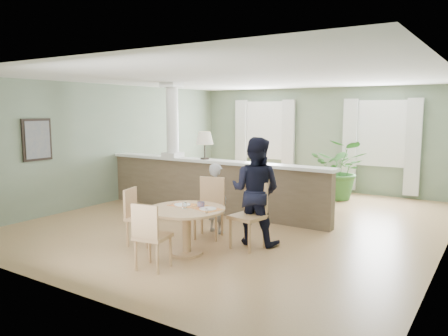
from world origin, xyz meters
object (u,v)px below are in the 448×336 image
Objects in this scene: dining_table at (187,218)px; man_person at (256,191)px; child_person at (216,198)px; chair_side at (137,214)px; chair_far_boy at (210,204)px; houseplant at (341,170)px; chair_near at (150,233)px; chair_far_man at (251,212)px; sofa at (252,185)px.

man_person reaches higher than dining_table.
dining_table is 1.22m from child_person.
chair_far_boy is at bearing -53.09° from chair_side.
chair_near is at bearing -96.00° from houseplant.
chair_far_man is 1.11× the size of chair_near.
dining_table is at bearing 52.62° from man_person.
houseplant is 1.61× the size of chair_side.
chair_far_man reaches higher than chair_side.
child_person reaches higher than sofa.
child_person is (-0.28, 1.99, 0.11)m from chair_near.
houseplant is 4.06m from child_person.
chair_near is 1.02× the size of chair_side.
man_person is (0.87, -0.18, 0.24)m from child_person.
chair_far_boy is at bearing -101.47° from houseplant.
sofa is 3.23m from chair_far_man.
chair_far_boy is 0.26m from child_person.
sofa is 2.19m from houseplant.
chair_side is (-0.03, -3.69, 0.07)m from sofa.
houseplant is at bearing -97.26° from man_person.
chair_near is 0.54× the size of man_person.
chair_far_man reaches higher than sofa.
dining_table is at bearing -92.95° from chair_far_boy.
sofa is 3.75m from dining_table.
chair_far_man is (0.62, 0.80, 0.01)m from dining_table.
chair_far_man is 0.83× the size of child_person.
chair_far_man is at bearing -25.61° from chair_far_boy.
sofa is at bearing -17.27° from chair_side.
child_person is at bearing -77.21° from sofa.
chair_side is 1.42m from child_person.
chair_side is 0.53× the size of man_person.
chair_near is at bearing 64.97° from man_person.
chair_far_boy is 0.82× the size of child_person.
chair_side is (-1.58, -0.85, -0.07)m from chair_far_man.
sofa is 1.71× the size of man_person.
child_person is (-0.90, -3.96, -0.11)m from houseplant.
dining_table is (0.92, -3.63, 0.13)m from sofa.
houseplant is 5.19m from dining_table.
child_person is at bearing -91.84° from chair_near.
chair_far_man is at bearing 51.97° from dining_table.
man_person is (-0.03, -4.14, 0.13)m from houseplant.
child_person reaches higher than chair_near.
child_person is (-0.05, 0.25, 0.06)m from chair_far_boy.
chair_far_man is at bearing -78.36° from chair_side.
chair_near is (-0.00, -0.80, -0.05)m from dining_table.
sofa is 3.06m from man_person.
man_person reaches higher than chair_side.
houseplant is at bearing 99.10° from chair_far_man.
chair_far_man is at bearing 91.97° from man_person.
sofa is 2.86× the size of chair_far_man.
dining_table is 0.80m from chair_near.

